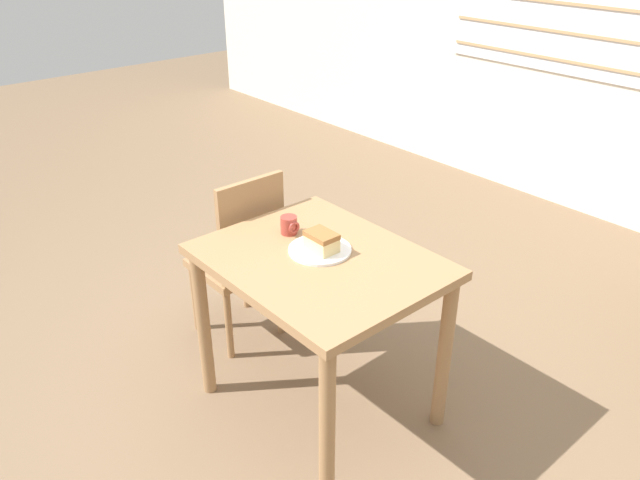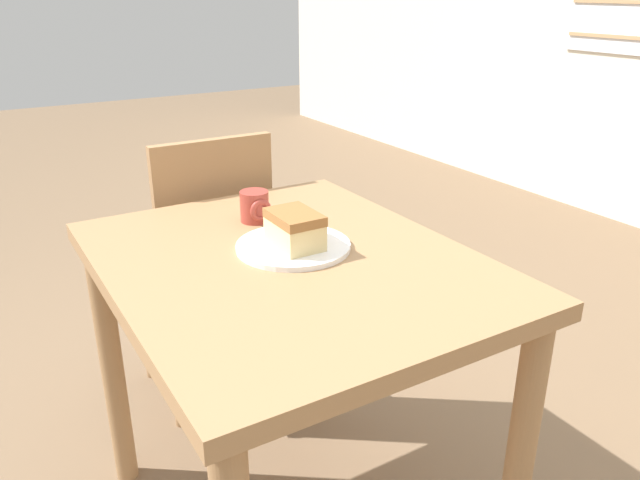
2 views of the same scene
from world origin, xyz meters
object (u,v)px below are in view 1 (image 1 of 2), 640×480
Objects in this scene: coffee_mug at (289,225)px; chair_near_window at (242,256)px; dining_table_near at (320,284)px; cake_slice at (321,241)px; plate at (320,250)px.

chair_near_window is at bearing 178.59° from coffee_mug.
chair_near_window is 0.52m from coffee_mug.
coffee_mug is at bearing 88.59° from chair_near_window.
coffee_mug reaches higher than dining_table_near.
chair_near_window reaches higher than coffee_mug.
dining_table_near is at bearing 85.87° from chair_near_window.
chair_near_window reaches higher than cake_slice.
plate is (0.61, -0.01, 0.30)m from chair_near_window.
chair_near_window is at bearing 178.48° from cake_slice.
plate reaches higher than dining_table_near.
plate is at bearing 166.79° from cake_slice.
cake_slice is at bearing -13.21° from plate.
plate is (-0.04, 0.03, 0.13)m from dining_table_near.
dining_table_near is 11.95× the size of coffee_mug.
coffee_mug is at bearing 178.28° from cake_slice.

